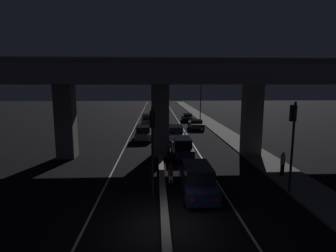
{
  "coord_description": "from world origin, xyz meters",
  "views": [
    {
      "loc": [
        -0.38,
        -11.16,
        6.39
      ],
      "look_at": [
        1.18,
        22.46,
        1.18
      ],
      "focal_mm": 28.0,
      "sensor_mm": 36.0,
      "label": 1
    }
  ],
  "objects_px": {
    "car_dark_blue_second": "(182,147)",
    "motorcycle_white_filtering_near": "(171,177)",
    "street_lamp": "(199,93)",
    "pedestrian_on_sidewalk": "(283,164)",
    "car_dark_blue_lead": "(197,180)",
    "traffic_light_right_of_median": "(293,132)",
    "car_dark_green_fourth": "(196,124)",
    "car_grey_lead_oncoming": "(143,133)",
    "traffic_light_left_of_median": "(152,136)",
    "car_white_third": "(176,132)",
    "car_black_fifth": "(187,117)",
    "car_grey_second_oncoming": "(147,119)",
    "motorcycle_black_filtering_mid": "(168,151)"
  },
  "relations": [
    {
      "from": "street_lamp",
      "to": "pedestrian_on_sidewalk",
      "type": "height_order",
      "value": "street_lamp"
    },
    {
      "from": "motorcycle_black_filtering_mid",
      "to": "car_dark_green_fourth",
      "type": "bearing_deg",
      "value": -21.51
    },
    {
      "from": "car_dark_blue_second",
      "to": "car_white_third",
      "type": "height_order",
      "value": "car_dark_blue_second"
    },
    {
      "from": "car_dark_green_fourth",
      "to": "pedestrian_on_sidewalk",
      "type": "xyz_separation_m",
      "value": [
        2.92,
        -20.79,
        0.25
      ]
    },
    {
      "from": "street_lamp",
      "to": "car_grey_lead_oncoming",
      "type": "height_order",
      "value": "street_lamp"
    },
    {
      "from": "street_lamp",
      "to": "car_black_fifth",
      "type": "distance_m",
      "value": 5.17
    },
    {
      "from": "car_grey_lead_oncoming",
      "to": "car_dark_blue_lead",
      "type": "bearing_deg",
      "value": 12.81
    },
    {
      "from": "traffic_light_right_of_median",
      "to": "car_grey_second_oncoming",
      "type": "xyz_separation_m",
      "value": [
        -9.37,
        27.9,
        -2.82
      ]
    },
    {
      "from": "car_dark_blue_lead",
      "to": "car_white_third",
      "type": "relative_size",
      "value": 0.94
    },
    {
      "from": "car_black_fifth",
      "to": "motorcycle_white_filtering_near",
      "type": "xyz_separation_m",
      "value": [
        -4.75,
        -30.58,
        -0.14
      ]
    },
    {
      "from": "traffic_light_right_of_median",
      "to": "motorcycle_white_filtering_near",
      "type": "height_order",
      "value": "traffic_light_right_of_median"
    },
    {
      "from": "traffic_light_right_of_median",
      "to": "car_dark_green_fourth",
      "type": "bearing_deg",
      "value": 94.94
    },
    {
      "from": "traffic_light_left_of_median",
      "to": "car_dark_blue_lead",
      "type": "height_order",
      "value": "traffic_light_left_of_median"
    },
    {
      "from": "pedestrian_on_sidewalk",
      "to": "street_lamp",
      "type": "bearing_deg",
      "value": 91.54
    },
    {
      "from": "street_lamp",
      "to": "traffic_light_right_of_median",
      "type": "bearing_deg",
      "value": -90.09
    },
    {
      "from": "car_dark_blue_second",
      "to": "car_black_fifth",
      "type": "relative_size",
      "value": 1.09
    },
    {
      "from": "traffic_light_left_of_median",
      "to": "motorcycle_white_filtering_near",
      "type": "distance_m",
      "value": 3.45
    },
    {
      "from": "traffic_light_right_of_median",
      "to": "car_black_fifth",
      "type": "distance_m",
      "value": 32.26
    },
    {
      "from": "car_dark_green_fourth",
      "to": "car_grey_lead_oncoming",
      "type": "bearing_deg",
      "value": 135.34
    },
    {
      "from": "car_dark_green_fourth",
      "to": "car_grey_lead_oncoming",
      "type": "relative_size",
      "value": 0.94
    },
    {
      "from": "traffic_light_left_of_median",
      "to": "car_grey_lead_oncoming",
      "type": "xyz_separation_m",
      "value": [
        -1.28,
        16.07,
        -2.67
      ]
    },
    {
      "from": "car_black_fifth",
      "to": "motorcycle_black_filtering_mid",
      "type": "height_order",
      "value": "motorcycle_black_filtering_mid"
    },
    {
      "from": "car_dark_blue_lead",
      "to": "car_grey_lead_oncoming",
      "type": "distance_m",
      "value": 16.61
    },
    {
      "from": "car_dark_blue_second",
      "to": "car_grey_lead_oncoming",
      "type": "distance_m",
      "value": 8.53
    },
    {
      "from": "car_dark_blue_second",
      "to": "car_dark_green_fourth",
      "type": "distance_m",
      "value": 15.38
    },
    {
      "from": "car_dark_blue_second",
      "to": "car_white_third",
      "type": "relative_size",
      "value": 0.92
    },
    {
      "from": "car_grey_second_oncoming",
      "to": "car_grey_lead_oncoming",
      "type": "bearing_deg",
      "value": -1.2
    },
    {
      "from": "street_lamp",
      "to": "car_dark_green_fourth",
      "type": "distance_m",
      "value": 11.48
    },
    {
      "from": "street_lamp",
      "to": "car_grey_second_oncoming",
      "type": "xyz_separation_m",
      "value": [
        -9.42,
        -6.0,
        -4.07
      ]
    },
    {
      "from": "car_dark_blue_lead",
      "to": "pedestrian_on_sidewalk",
      "type": "bearing_deg",
      "value": -67.14
    },
    {
      "from": "traffic_light_left_of_median",
      "to": "car_grey_lead_oncoming",
      "type": "height_order",
      "value": "traffic_light_left_of_median"
    },
    {
      "from": "car_dark_blue_lead",
      "to": "traffic_light_right_of_median",
      "type": "bearing_deg",
      "value": -89.23
    },
    {
      "from": "car_black_fifth",
      "to": "car_dark_blue_lead",
      "type": "bearing_deg",
      "value": 174.91
    },
    {
      "from": "traffic_light_right_of_median",
      "to": "motorcycle_white_filtering_near",
      "type": "relative_size",
      "value": 2.96
    },
    {
      "from": "street_lamp",
      "to": "motorcycle_black_filtering_mid",
      "type": "relative_size",
      "value": 4.21
    },
    {
      "from": "traffic_light_left_of_median",
      "to": "car_dark_blue_lead",
      "type": "bearing_deg",
      "value": -1.84
    },
    {
      "from": "car_grey_lead_oncoming",
      "to": "motorcycle_black_filtering_mid",
      "type": "xyz_separation_m",
      "value": [
        2.56,
        -8.07,
        -0.25
      ]
    },
    {
      "from": "car_black_fifth",
      "to": "motorcycle_white_filtering_near",
      "type": "relative_size",
      "value": 2.2
    },
    {
      "from": "car_black_fifth",
      "to": "car_grey_lead_oncoming",
      "type": "height_order",
      "value": "car_grey_lead_oncoming"
    },
    {
      "from": "car_dark_blue_second",
      "to": "car_grey_second_oncoming",
      "type": "xyz_separation_m",
      "value": [
        -3.79,
        19.43,
        0.02
      ]
    },
    {
      "from": "traffic_light_right_of_median",
      "to": "car_white_third",
      "type": "xyz_separation_m",
      "value": [
        -5.6,
        16.01,
        -2.86
      ]
    },
    {
      "from": "motorcycle_white_filtering_near",
      "to": "car_grey_second_oncoming",
      "type": "bearing_deg",
      "value": 5.69
    },
    {
      "from": "traffic_light_left_of_median",
      "to": "motorcycle_black_filtering_mid",
      "type": "bearing_deg",
      "value": 80.93
    },
    {
      "from": "motorcycle_black_filtering_mid",
      "to": "traffic_light_left_of_median",
      "type": "bearing_deg",
      "value": 166.87
    },
    {
      "from": "car_white_third",
      "to": "car_dark_blue_lead",
      "type": "bearing_deg",
      "value": -178.05
    },
    {
      "from": "traffic_light_right_of_median",
      "to": "motorcycle_white_filtering_near",
      "type": "distance_m",
      "value": 7.83
    },
    {
      "from": "car_dark_green_fourth",
      "to": "car_black_fifth",
      "type": "distance_m",
      "value": 8.61
    },
    {
      "from": "car_white_third",
      "to": "motorcycle_white_filtering_near",
      "type": "height_order",
      "value": "car_white_third"
    },
    {
      "from": "car_dark_green_fourth",
      "to": "pedestrian_on_sidewalk",
      "type": "height_order",
      "value": "pedestrian_on_sidewalk"
    },
    {
      "from": "car_dark_blue_second",
      "to": "motorcycle_white_filtering_near",
      "type": "distance_m",
      "value": 7.16
    }
  ]
}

